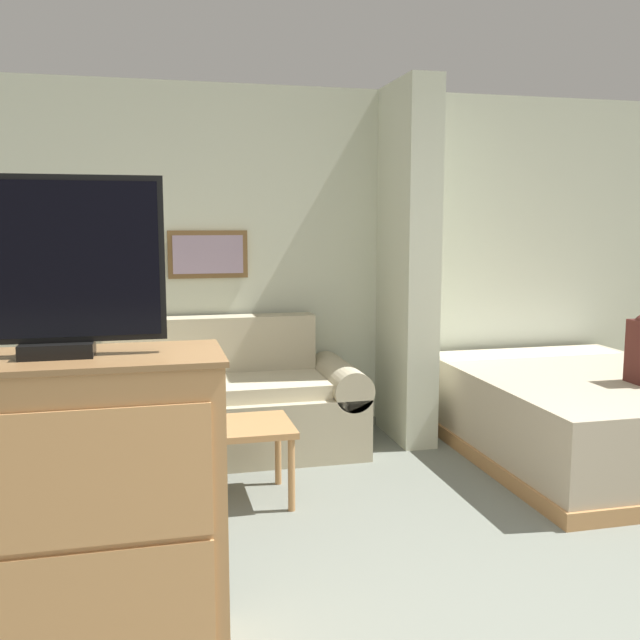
{
  "coord_description": "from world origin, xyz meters",
  "views": [
    {
      "loc": [
        -1.22,
        -1.89,
        1.61
      ],
      "look_at": [
        -0.27,
        2.04,
        1.05
      ],
      "focal_mm": 40.0,
      "sensor_mm": 36.0,
      "label": 1
    }
  ],
  "objects": [
    {
      "name": "wall_back",
      "position": [
        -0.0,
        3.46,
        1.29
      ],
      "size": [
        6.61,
        0.16,
        2.6
      ],
      "color": "beige",
      "rests_on": "ground_plane"
    },
    {
      "name": "wall_partition_pillar",
      "position": [
        0.63,
        3.05,
        1.3
      ],
      "size": [
        0.24,
        0.72,
        2.6
      ],
      "color": "beige",
      "rests_on": "ground_plane"
    },
    {
      "name": "bed",
      "position": [
        1.67,
        2.31,
        0.3
      ],
      "size": [
        1.61,
        2.11,
        0.58
      ],
      "color": "#B27F4C",
      "rests_on": "ground_plane"
    },
    {
      "name": "table_lamp",
      "position": [
        -1.96,
        2.94,
        0.85
      ],
      "size": [
        0.28,
        0.28,
        0.44
      ],
      "color": "tan",
      "rests_on": "side_table"
    },
    {
      "name": "tv",
      "position": [
        -1.53,
        0.63,
        1.46
      ],
      "size": [
        0.73,
        0.16,
        0.61
      ],
      "color": "black",
      "rests_on": "tv_dresser"
    },
    {
      "name": "couch",
      "position": [
        -0.79,
        2.98,
        0.33
      ],
      "size": [
        2.04,
        0.84,
        0.93
      ],
      "color": "#B7AD8E",
      "rests_on": "ground_plane"
    },
    {
      "name": "side_table",
      "position": [
        -1.96,
        2.94,
        0.46
      ],
      "size": [
        0.4,
        0.4,
        0.57
      ],
      "color": "#B27F4C",
      "rests_on": "ground_plane"
    },
    {
      "name": "coffee_table",
      "position": [
        -0.72,
        2.07,
        0.39
      ],
      "size": [
        0.57,
        0.5,
        0.46
      ],
      "color": "#B27F4C",
      "rests_on": "ground_plane"
    },
    {
      "name": "tv_dresser",
      "position": [
        -1.53,
        0.63,
        0.58
      ],
      "size": [
        1.11,
        0.47,
        1.15
      ],
      "color": "#B27F4C",
      "rests_on": "ground_plane"
    }
  ]
}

